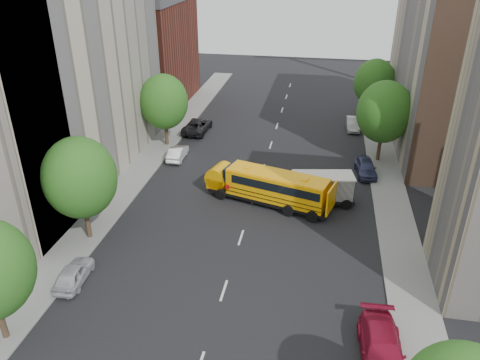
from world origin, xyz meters
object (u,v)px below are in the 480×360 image
(street_tree_1, at_px, (80,178))
(parked_car_5, at_px, (353,124))
(street_tree_5, at_px, (375,83))
(school_bus, at_px, (268,185))
(safari_truck, at_px, (317,188))
(street_tree_4, at_px, (384,112))
(parked_car_1, at_px, (178,153))
(street_tree_2, at_px, (164,102))
(parked_car_2, at_px, (197,126))
(parked_car_0, at_px, (74,274))
(parked_car_3, at_px, (382,350))
(parked_car_4, at_px, (366,167))

(street_tree_1, height_order, parked_car_5, street_tree_1)
(street_tree_1, height_order, street_tree_5, street_tree_1)
(school_bus, relative_size, safari_truck, 1.64)
(street_tree_4, xyz_separation_m, school_bus, (-9.72, -10.46, -3.44))
(street_tree_5, height_order, safari_truck, street_tree_5)
(parked_car_1, bearing_deg, parked_car_5, -148.17)
(street_tree_2, distance_m, parked_car_1, 5.72)
(safari_truck, bearing_deg, street_tree_2, 138.73)
(street_tree_5, xyz_separation_m, parked_car_5, (-2.20, -3.47, -4.03))
(street_tree_1, bearing_deg, safari_truck, 26.76)
(street_tree_4, bearing_deg, parked_car_2, 167.40)
(parked_car_0, height_order, parked_car_1, parked_car_0)
(street_tree_2, relative_size, parked_car_3, 1.43)
(parked_car_3, xyz_separation_m, parked_car_5, (-0.39, 34.47, -0.11))
(parked_car_2, relative_size, parked_car_5, 1.31)
(street_tree_5, distance_m, parked_car_1, 25.30)
(street_tree_1, distance_m, parked_car_5, 33.38)
(street_tree_2, xyz_separation_m, parked_car_4, (20.60, -3.45, -4.10))
(street_tree_5, height_order, parked_car_5, street_tree_5)
(street_tree_5, bearing_deg, parked_car_1, -142.46)
(street_tree_2, distance_m, parked_car_0, 23.30)
(safari_truck, height_order, parked_car_3, safari_truck)
(safari_truck, xyz_separation_m, parked_car_2, (-14.06, 14.23, -0.65))
(parked_car_0, relative_size, parked_car_3, 0.70)
(parked_car_4, bearing_deg, street_tree_1, -150.63)
(safari_truck, distance_m, parked_car_5, 18.68)
(street_tree_5, bearing_deg, street_tree_4, -90.00)
(street_tree_1, distance_m, parked_car_1, 15.56)
(street_tree_5, bearing_deg, safari_truck, -104.76)
(street_tree_1, xyz_separation_m, parked_car_5, (19.80, 26.53, -4.28))
(parked_car_1, bearing_deg, parked_car_2, -91.88)
(safari_truck, xyz_separation_m, parked_car_0, (-14.86, -13.08, -0.75))
(street_tree_4, height_order, street_tree_5, street_tree_4)
(street_tree_4, bearing_deg, parked_car_0, -132.00)
(street_tree_2, bearing_deg, parked_car_0, -86.50)
(parked_car_3, relative_size, parked_car_5, 1.32)
(parked_car_2, bearing_deg, parked_car_0, 90.46)
(school_bus, height_order, parked_car_1, school_bus)
(street_tree_1, height_order, safari_truck, street_tree_1)
(parked_car_2, bearing_deg, street_tree_4, 169.54)
(street_tree_4, distance_m, parked_car_5, 9.84)
(parked_car_1, bearing_deg, parked_car_0, 85.79)
(parked_car_0, bearing_deg, parked_car_2, -95.75)
(school_bus, relative_size, parked_car_0, 2.80)
(parked_car_1, distance_m, parked_car_3, 28.99)
(parked_car_4, bearing_deg, parked_car_3, -96.90)
(parked_car_0, bearing_deg, street_tree_4, -136.07)
(parked_car_4, bearing_deg, parked_car_2, 150.97)
(parked_car_3, bearing_deg, street_tree_5, 84.77)
(street_tree_1, height_order, parked_car_3, street_tree_1)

